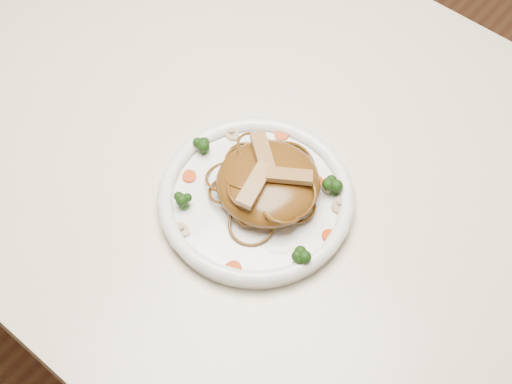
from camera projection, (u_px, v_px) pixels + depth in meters
The scene contains 20 objects.
ground at pixel (248, 337), 1.67m from camera, with size 4.00×4.00×0.00m, color brown.
table at pixel (244, 174), 1.13m from camera, with size 1.20×0.80×0.75m.
plate at pixel (256, 201), 0.98m from camera, with size 0.25×0.25×0.02m, color white.
noodle_mound at pixel (268, 183), 0.95m from camera, with size 0.13×0.13×0.04m, color brown.
chicken_a at pixel (289, 176), 0.93m from camera, with size 0.06×0.02×0.01m, color #9E744A.
chicken_b at pixel (263, 153), 0.95m from camera, with size 0.06×0.02×0.01m, color #9E744A.
chicken_c at pixel (255, 185), 0.92m from camera, with size 0.06×0.02×0.01m, color #9E744A.
broccoli_0 at pixel (335, 185), 0.96m from camera, with size 0.03×0.03×0.03m, color #13360B, non-canonical shape.
broccoli_1 at pixel (204, 143), 1.00m from camera, with size 0.03×0.03×0.03m, color #13360B, non-canonical shape.
broccoli_2 at pixel (184, 200), 0.95m from camera, with size 0.02×0.02×0.03m, color #13360B, non-canonical shape.
broccoli_3 at pixel (299, 258), 0.91m from camera, with size 0.02×0.02×0.03m, color #13360B, non-canonical shape.
carrot_0 at pixel (316, 182), 0.98m from camera, with size 0.02×0.02×0.01m, color #BA3606.
carrot_1 at pixel (189, 176), 0.98m from camera, with size 0.02×0.02×0.01m, color #BA3606.
carrot_2 at pixel (329, 236), 0.94m from camera, with size 0.02×0.02×0.01m, color #BA3606.
carrot_3 at pixel (282, 134), 1.02m from camera, with size 0.02×0.02×0.01m, color #BA3606.
carrot_4 at pixel (233, 269), 0.91m from camera, with size 0.02×0.02×0.01m, color #BA3606.
mushroom_0 at pixel (181, 229), 0.94m from camera, with size 0.02×0.02×0.01m, color #C2AB91.
mushroom_1 at pixel (340, 204), 0.96m from camera, with size 0.03×0.03×0.01m, color #C2AB91.
mushroom_2 at pixel (232, 133), 1.02m from camera, with size 0.03×0.03×0.01m, color #C2AB91.
mushroom_3 at pixel (327, 185), 0.98m from camera, with size 0.02×0.02×0.01m, color #C2AB91.
Camera 1 is at (0.42, -0.48, 1.58)m, focal length 52.35 mm.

